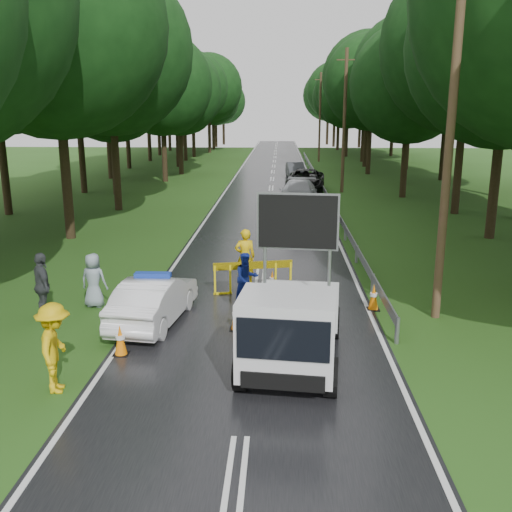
# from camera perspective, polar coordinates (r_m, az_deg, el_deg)

# --- Properties ---
(ground) EXTENTS (160.00, 160.00, 0.00)m
(ground) POSITION_cam_1_polar(r_m,az_deg,el_deg) (14.91, -0.37, -8.50)
(ground) COLOR #254614
(ground) RESTS_ON ground
(road) EXTENTS (7.00, 140.00, 0.02)m
(road) POSITION_cam_1_polar(r_m,az_deg,el_deg) (44.11, 1.52, 6.80)
(road) COLOR black
(road) RESTS_ON ground
(guardrail) EXTENTS (0.12, 60.06, 0.70)m
(guardrail) POSITION_cam_1_polar(r_m,az_deg,el_deg) (43.82, 6.40, 7.38)
(guardrail) COLOR gray
(guardrail) RESTS_ON ground
(utility_pole_near) EXTENTS (1.40, 0.24, 10.00)m
(utility_pole_near) POSITION_cam_1_polar(r_m,az_deg,el_deg) (16.38, 18.81, 11.06)
(utility_pole_near) COLOR #493A21
(utility_pole_near) RESTS_ON ground
(utility_pole_mid) EXTENTS (1.40, 0.24, 10.00)m
(utility_pole_mid) POSITION_cam_1_polar(r_m,az_deg,el_deg) (41.98, 8.83, 13.18)
(utility_pole_mid) COLOR #493A21
(utility_pole_mid) RESTS_ON ground
(utility_pole_far) EXTENTS (1.40, 0.24, 10.00)m
(utility_pole_far) POSITION_cam_1_polar(r_m,az_deg,el_deg) (67.88, 6.40, 13.64)
(utility_pole_far) COLOR #493A21
(utility_pole_far) RESTS_ON ground
(police_sedan) EXTENTS (1.91, 4.16, 1.45)m
(police_sedan) POSITION_cam_1_polar(r_m,az_deg,el_deg) (16.15, -10.16, -4.39)
(police_sedan) COLOR white
(police_sedan) RESTS_ON ground
(work_truck) EXTENTS (2.62, 5.01, 3.83)m
(work_truck) POSITION_cam_1_polar(r_m,az_deg,el_deg) (13.22, 3.60, -6.74)
(work_truck) COLOR gray
(work_truck) RESTS_ON ground
(barrier) EXTENTS (2.54, 0.59, 1.07)m
(barrier) POSITION_cam_1_polar(r_m,az_deg,el_deg) (18.43, -0.30, -1.34)
(barrier) COLOR yellow
(barrier) RESTS_ON ground
(officer) EXTENTS (0.78, 0.58, 1.93)m
(officer) POSITION_cam_1_polar(r_m,az_deg,el_deg) (19.37, -1.10, -0.08)
(officer) COLOR yellow
(officer) RESTS_ON ground
(civilian) EXTENTS (0.97, 0.90, 1.60)m
(civilian) POSITION_cam_1_polar(r_m,az_deg,el_deg) (17.48, -0.96, -2.24)
(civilian) COLOR #192EA4
(civilian) RESTS_ON ground
(bystander_left) EXTENTS (0.94, 1.37, 1.95)m
(bystander_left) POSITION_cam_1_polar(r_m,az_deg,el_deg) (12.78, -19.47, -8.66)
(bystander_left) COLOR gold
(bystander_left) RESTS_ON ground
(bystander_mid) EXTENTS (1.06, 1.19, 1.94)m
(bystander_mid) POSITION_cam_1_polar(r_m,az_deg,el_deg) (17.26, -20.57, -2.82)
(bystander_mid) COLOR #383B3F
(bystander_mid) RESTS_ON ground
(bystander_right) EXTENTS (0.88, 0.65, 1.66)m
(bystander_right) POSITION_cam_1_polar(r_m,az_deg,el_deg) (17.86, -15.93, -2.35)
(bystander_right) COLOR gray
(bystander_right) RESTS_ON ground
(queue_car_first) EXTENTS (2.46, 5.00, 1.64)m
(queue_car_first) POSITION_cam_1_polar(r_m,az_deg,el_deg) (30.05, 4.82, 4.77)
(queue_car_first) COLOR #383A3F
(queue_car_first) RESTS_ON ground
(queue_car_second) EXTENTS (2.88, 5.58, 1.55)m
(queue_car_second) POSITION_cam_1_polar(r_m,az_deg,el_deg) (35.98, 4.19, 6.28)
(queue_car_second) COLOR #A2A3AA
(queue_car_second) RESTS_ON ground
(queue_car_third) EXTENTS (3.19, 5.99, 1.60)m
(queue_car_third) POSITION_cam_1_polar(r_m,az_deg,el_deg) (42.49, 4.97, 7.54)
(queue_car_third) COLOR black
(queue_car_third) RESTS_ON ground
(queue_car_fourth) EXTENTS (1.76, 4.23, 1.36)m
(queue_car_fourth) POSITION_cam_1_polar(r_m,az_deg,el_deg) (51.12, 3.96, 8.57)
(queue_car_fourth) COLOR #393C40
(queue_car_fourth) RESTS_ON ground
(cone_near_left) EXTENTS (0.37, 0.37, 0.79)m
(cone_near_left) POSITION_cam_1_polar(r_m,az_deg,el_deg) (14.35, -13.41, -8.22)
(cone_near_left) COLOR black
(cone_near_left) RESTS_ON ground
(cone_center) EXTENTS (0.36, 0.36, 0.76)m
(cone_center) POSITION_cam_1_polar(r_m,az_deg,el_deg) (15.51, -1.98, -6.12)
(cone_center) COLOR black
(cone_center) RESTS_ON ground
(cone_far) EXTENTS (0.33, 0.33, 0.69)m
(cone_far) POSITION_cam_1_polar(r_m,az_deg,el_deg) (18.84, 1.63, -2.49)
(cone_far) COLOR black
(cone_far) RESTS_ON ground
(cone_left_mid) EXTENTS (0.31, 0.31, 0.66)m
(cone_left_mid) POSITION_cam_1_polar(r_m,az_deg,el_deg) (17.94, -8.87, -3.59)
(cone_left_mid) COLOR black
(cone_left_mid) RESTS_ON ground
(cone_right) EXTENTS (0.38, 0.38, 0.80)m
(cone_right) POSITION_cam_1_polar(r_m,az_deg,el_deg) (17.38, 11.68, -4.08)
(cone_right) COLOR black
(cone_right) RESTS_ON ground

